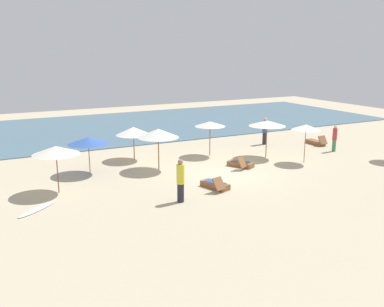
{
  "coord_description": "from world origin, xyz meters",
  "views": [
    {
      "loc": [
        -11.86,
        -18.94,
        6.58
      ],
      "look_at": [
        -1.5,
        1.22,
        1.1
      ],
      "focal_mm": 40.32,
      "sensor_mm": 36.0,
      "label": 1
    }
  ],
  "objects_px": {
    "person_1": "(265,131)",
    "surfboard": "(37,209)",
    "umbrella_1": "(210,124)",
    "umbrella_2": "(133,131)",
    "umbrella_5": "(267,123)",
    "umbrella_6": "(56,150)",
    "umbrella_4": "(88,141)",
    "person_2": "(335,138)",
    "umbrella_0": "(158,133)",
    "lounger_2": "(316,142)",
    "lounger_0": "(215,185)",
    "person_0": "(181,180)",
    "lounger_1": "(241,164)",
    "umbrella_7": "(306,127)"
  },
  "relations": [
    {
      "from": "umbrella_1",
      "to": "umbrella_6",
      "type": "relative_size",
      "value": 0.98
    },
    {
      "from": "umbrella_0",
      "to": "umbrella_2",
      "type": "xyz_separation_m",
      "value": [
        -0.47,
        2.76,
        -0.29
      ]
    },
    {
      "from": "umbrella_5",
      "to": "lounger_1",
      "type": "distance_m",
      "value": 3.58
    },
    {
      "from": "umbrella_1",
      "to": "umbrella_4",
      "type": "xyz_separation_m",
      "value": [
        -7.85,
        -0.6,
        -0.21
      ]
    },
    {
      "from": "umbrella_1",
      "to": "umbrella_5",
      "type": "height_order",
      "value": "umbrella_5"
    },
    {
      "from": "umbrella_0",
      "to": "umbrella_6",
      "type": "bearing_deg",
      "value": -165.02
    },
    {
      "from": "umbrella_7",
      "to": "umbrella_0",
      "type": "bearing_deg",
      "value": 163.05
    },
    {
      "from": "person_0",
      "to": "person_2",
      "type": "bearing_deg",
      "value": 17.36
    },
    {
      "from": "umbrella_4",
      "to": "person_2",
      "type": "relative_size",
      "value": 1.25
    },
    {
      "from": "umbrella_2",
      "to": "umbrella_5",
      "type": "height_order",
      "value": "umbrella_5"
    },
    {
      "from": "umbrella_5",
      "to": "umbrella_2",
      "type": "bearing_deg",
      "value": 157.32
    },
    {
      "from": "umbrella_4",
      "to": "person_1",
      "type": "bearing_deg",
      "value": 7.5
    },
    {
      "from": "umbrella_5",
      "to": "umbrella_6",
      "type": "height_order",
      "value": "umbrella_5"
    },
    {
      "from": "umbrella_4",
      "to": "umbrella_0",
      "type": "bearing_deg",
      "value": -15.26
    },
    {
      "from": "umbrella_0",
      "to": "umbrella_5",
      "type": "bearing_deg",
      "value": -3.29
    },
    {
      "from": "umbrella_5",
      "to": "lounger_2",
      "type": "height_order",
      "value": "umbrella_5"
    },
    {
      "from": "umbrella_7",
      "to": "lounger_0",
      "type": "bearing_deg",
      "value": -165.57
    },
    {
      "from": "umbrella_0",
      "to": "umbrella_5",
      "type": "distance_m",
      "value": 7.12
    },
    {
      "from": "lounger_1",
      "to": "surfboard",
      "type": "bearing_deg",
      "value": -170.97
    },
    {
      "from": "umbrella_0",
      "to": "surfboard",
      "type": "bearing_deg",
      "value": -153.78
    },
    {
      "from": "umbrella_6",
      "to": "lounger_2",
      "type": "relative_size",
      "value": 1.34
    },
    {
      "from": "umbrella_2",
      "to": "umbrella_0",
      "type": "bearing_deg",
      "value": -80.39
    },
    {
      "from": "person_1",
      "to": "person_0",
      "type": "bearing_deg",
      "value": -142.6
    },
    {
      "from": "person_1",
      "to": "surfboard",
      "type": "height_order",
      "value": "person_1"
    },
    {
      "from": "lounger_2",
      "to": "umbrella_4",
      "type": "bearing_deg",
      "value": 179.87
    },
    {
      "from": "umbrella_6",
      "to": "lounger_1",
      "type": "height_order",
      "value": "umbrella_6"
    },
    {
      "from": "umbrella_5",
      "to": "umbrella_6",
      "type": "distance_m",
      "value": 12.94
    },
    {
      "from": "umbrella_0",
      "to": "lounger_0",
      "type": "bearing_deg",
      "value": -75.69
    },
    {
      "from": "umbrella_5",
      "to": "person_1",
      "type": "bearing_deg",
      "value": 54.75
    },
    {
      "from": "person_2",
      "to": "umbrella_7",
      "type": "bearing_deg",
      "value": -160.14
    },
    {
      "from": "lounger_2",
      "to": "surfboard",
      "type": "relative_size",
      "value": 0.88
    },
    {
      "from": "umbrella_5",
      "to": "surfboard",
      "type": "height_order",
      "value": "umbrella_5"
    },
    {
      "from": "umbrella_0",
      "to": "lounger_2",
      "type": "relative_size",
      "value": 1.39
    },
    {
      "from": "person_0",
      "to": "surfboard",
      "type": "xyz_separation_m",
      "value": [
        -5.84,
        1.87,
        -0.96
      ]
    },
    {
      "from": "person_1",
      "to": "umbrella_2",
      "type": "bearing_deg",
      "value": 179.67
    },
    {
      "from": "umbrella_6",
      "to": "surfboard",
      "type": "height_order",
      "value": "umbrella_6"
    },
    {
      "from": "umbrella_1",
      "to": "umbrella_4",
      "type": "relative_size",
      "value": 1.0
    },
    {
      "from": "person_2",
      "to": "surfboard",
      "type": "distance_m",
      "value": 19.28
    },
    {
      "from": "person_0",
      "to": "surfboard",
      "type": "bearing_deg",
      "value": 162.23
    },
    {
      "from": "lounger_0",
      "to": "person_0",
      "type": "distance_m",
      "value": 2.64
    },
    {
      "from": "umbrella_1",
      "to": "umbrella_6",
      "type": "height_order",
      "value": "umbrella_6"
    },
    {
      "from": "umbrella_1",
      "to": "surfboard",
      "type": "height_order",
      "value": "umbrella_1"
    },
    {
      "from": "surfboard",
      "to": "umbrella_6",
      "type": "bearing_deg",
      "value": 56.6
    },
    {
      "from": "umbrella_1",
      "to": "lounger_0",
      "type": "bearing_deg",
      "value": -117.18
    },
    {
      "from": "umbrella_1",
      "to": "umbrella_2",
      "type": "bearing_deg",
      "value": 165.98
    },
    {
      "from": "umbrella_0",
      "to": "umbrella_4",
      "type": "distance_m",
      "value": 3.79
    },
    {
      "from": "umbrella_5",
      "to": "lounger_2",
      "type": "xyz_separation_m",
      "value": [
        5.41,
        1.37,
        -1.98
      ]
    },
    {
      "from": "umbrella_6",
      "to": "person_2",
      "type": "relative_size",
      "value": 1.29
    },
    {
      "from": "umbrella_6",
      "to": "lounger_0",
      "type": "distance_m",
      "value": 7.69
    },
    {
      "from": "umbrella_5",
      "to": "lounger_1",
      "type": "bearing_deg",
      "value": -155.38
    }
  ]
}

